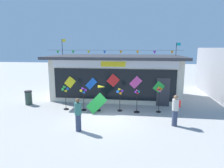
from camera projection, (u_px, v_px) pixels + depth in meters
ground_plane at (106, 118)px, 11.73m from camera, size 80.00×80.00×0.00m
kite_shop_building at (117, 76)px, 16.55m from camera, size 10.23×5.69×4.79m
wind_spinner_far_left at (65, 93)px, 13.15m from camera, size 0.45×0.33×1.64m
wind_spinner_left at (83, 95)px, 12.98m from camera, size 0.43×0.33×1.58m
wind_spinner_center_left at (101, 93)px, 12.86m from camera, size 0.62×0.31×1.72m
wind_spinner_center_right at (120, 95)px, 12.83m from camera, size 0.45×0.31×1.56m
wind_spinner_right at (137, 100)px, 12.60m from camera, size 0.37×0.37×1.54m
wind_spinner_far_right at (159, 96)px, 12.59m from camera, size 0.37×0.30×1.70m
person_near_camera at (175, 110)px, 10.48m from camera, size 0.46×0.46×1.68m
person_mid_plaza at (78, 115)px, 9.82m from camera, size 0.34×0.34×1.68m
trash_bin at (29, 98)px, 14.44m from camera, size 0.52×0.52×1.02m
display_kite_on_ground at (97, 103)px, 12.50m from camera, size 1.30×0.44×1.30m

